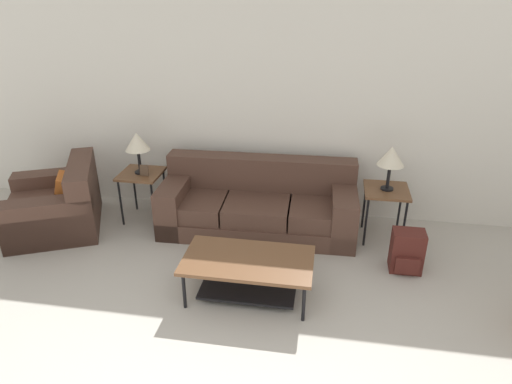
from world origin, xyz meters
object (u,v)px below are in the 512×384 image
object	(u,v)px
couch	(258,206)
side_table_left	(141,178)
backpack	(407,252)
side_table_right	(386,195)
coffee_table	(248,268)
table_lamp_right	(391,157)
table_lamp_left	(137,142)
armchair	(58,206)

from	to	relation	value
couch	side_table_left	world-z (taller)	couch
backpack	side_table_right	bearing A→B (deg)	106.98
coffee_table	side_table_right	distance (m)	1.88
side_table_right	table_lamp_right	distance (m)	0.45
table_lamp_right	side_table_right	bearing A→B (deg)	-116.57
couch	table_lamp_left	world-z (taller)	table_lamp_left
coffee_table	side_table_left	xyz separation A→B (m)	(-1.55, 1.30, 0.24)
side_table_left	side_table_right	bearing A→B (deg)	0.00
side_table_left	table_lamp_left	bearing A→B (deg)	116.57
coffee_table	side_table_left	distance (m)	2.04
coffee_table	table_lamp_right	bearing A→B (deg)	44.28
armchair	table_lamp_left	distance (m)	1.23
side_table_left	side_table_right	distance (m)	2.88
armchair	backpack	world-z (taller)	armchair
table_lamp_left	table_lamp_right	world-z (taller)	same
coffee_table	table_lamp_right	xyz separation A→B (m)	(1.33, 1.30, 0.70)
armchair	side_table_right	size ratio (longest dim) A/B	2.26
table_lamp_right	armchair	bearing A→B (deg)	-174.26
side_table_left	coffee_table	bearing A→B (deg)	-40.00
armchair	table_lamp_right	bearing A→B (deg)	5.74
side_table_left	backpack	xyz separation A→B (m)	(3.07, -0.63, -0.33)
side_table_left	table_lamp_right	size ratio (longest dim) A/B	1.24
side_table_right	backpack	world-z (taller)	side_table_right
side_table_right	table_lamp_left	world-z (taller)	table_lamp_left
armchair	table_lamp_right	world-z (taller)	table_lamp_right
side_table_right	backpack	size ratio (longest dim) A/B	1.38
side_table_left	backpack	distance (m)	3.15
table_lamp_left	backpack	distance (m)	3.23
side_table_right	side_table_left	bearing A→B (deg)	180.00
armchair	side_table_right	bearing A→B (deg)	5.74
side_table_right	table_lamp_right	world-z (taller)	table_lamp_right
couch	side_table_right	size ratio (longest dim) A/B	3.69
armchair	side_table_left	xyz separation A→B (m)	(0.92, 0.38, 0.26)
armchair	side_table_left	size ratio (longest dim) A/B	2.26
coffee_table	side_table_right	size ratio (longest dim) A/B	1.94
side_table_left	armchair	bearing A→B (deg)	-157.46
couch	backpack	bearing A→B (deg)	-20.52
side_table_right	backpack	xyz separation A→B (m)	(0.19, -0.63, -0.33)
armchair	table_lamp_right	xyz separation A→B (m)	(3.80, 0.38, 0.72)
armchair	coffee_table	distance (m)	2.64
armchair	side_table_left	distance (m)	1.03
table_lamp_right	backpack	world-z (taller)	table_lamp_right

